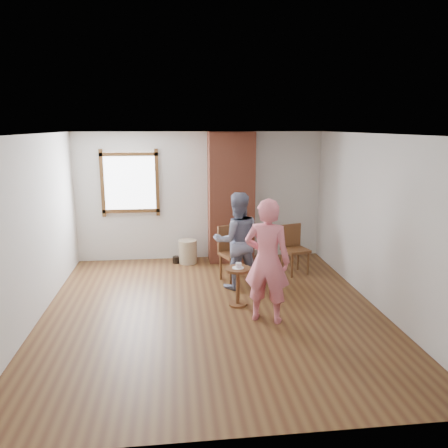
{
  "coord_description": "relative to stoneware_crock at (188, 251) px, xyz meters",
  "views": [
    {
      "loc": [
        -0.52,
        -6.08,
        2.72
      ],
      "look_at": [
        0.26,
        0.8,
        1.15
      ],
      "focal_mm": 35.0,
      "sensor_mm": 36.0,
      "label": 1
    }
  ],
  "objects": [
    {
      "name": "side_table",
      "position": [
        0.7,
        -2.22,
        0.17
      ],
      "size": [
        0.4,
        0.4,
        0.6
      ],
      "color": "brown",
      "rests_on": "ground"
    },
    {
      "name": "room_shell",
      "position": [
        0.23,
        -1.79,
        1.57
      ],
      "size": [
        5.04,
        5.52,
        2.62
      ],
      "color": "silver",
      "rests_on": "ground"
    },
    {
      "name": "dark_pot",
      "position": [
        -0.24,
        0.0,
        -0.17
      ],
      "size": [
        0.18,
        0.18,
        0.14
      ],
      "primitive_type": "cylinder",
      "rotation": [
        0.0,
        0.0,
        -0.37
      ],
      "color": "black",
      "rests_on": "ground"
    },
    {
      "name": "brick_chimney",
      "position": [
        0.89,
        0.1,
        1.06
      ],
      "size": [
        0.9,
        0.5,
        2.6
      ],
      "primitive_type": "cube",
      "color": "#AE573D",
      "rests_on": "ground"
    },
    {
      "name": "stoneware_crock",
      "position": [
        0.0,
        0.0,
        0.0
      ],
      "size": [
        0.43,
        0.43,
        0.47
      ],
      "primitive_type": "cylinder",
      "rotation": [
        0.0,
        0.0,
        0.2
      ],
      "color": "tan",
      "rests_on": "ground"
    },
    {
      "name": "cake_plate",
      "position": [
        0.7,
        -2.22,
        0.37
      ],
      "size": [
        0.18,
        0.18,
        0.01
      ],
      "primitive_type": "cylinder",
      "color": "white",
      "rests_on": "side_table"
    },
    {
      "name": "dining_chair_right",
      "position": [
        1.95,
        -0.82,
        0.28
      ],
      "size": [
        0.53,
        0.53,
        0.91
      ],
      "rotation": [
        0.0,
        0.0,
        0.29
      ],
      "color": "brown",
      "rests_on": "ground"
    },
    {
      "name": "ground",
      "position": [
        0.29,
        -2.4,
        -0.24
      ],
      "size": [
        5.5,
        5.5,
        0.0
      ],
      "primitive_type": "plane",
      "color": "brown",
      "rests_on": "ground"
    },
    {
      "name": "dining_chair_left",
      "position": [
        0.77,
        -1.08,
        0.31
      ],
      "size": [
        0.59,
        0.59,
        0.98
      ],
      "rotation": [
        0.0,
        0.0,
        0.37
      ],
      "color": "brown",
      "rests_on": "ground"
    },
    {
      "name": "person_pink",
      "position": [
        1.02,
        -2.8,
        0.65
      ],
      "size": [
        0.76,
        0.65,
        1.76
      ],
      "primitive_type": "imported",
      "rotation": [
        0.0,
        0.0,
        2.73
      ],
      "color": "pink",
      "rests_on": "ground"
    },
    {
      "name": "man",
      "position": [
        0.79,
        -1.46,
        0.59
      ],
      "size": [
        0.85,
        0.69,
        1.65
      ],
      "primitive_type": "imported",
      "rotation": [
        0.0,
        0.0,
        3.23
      ],
      "color": "#141B39",
      "rests_on": "ground"
    },
    {
      "name": "cake_slice",
      "position": [
        0.71,
        -2.22,
        0.4
      ],
      "size": [
        0.08,
        0.07,
        0.06
      ],
      "primitive_type": "cube",
      "color": "white",
      "rests_on": "cake_plate"
    }
  ]
}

